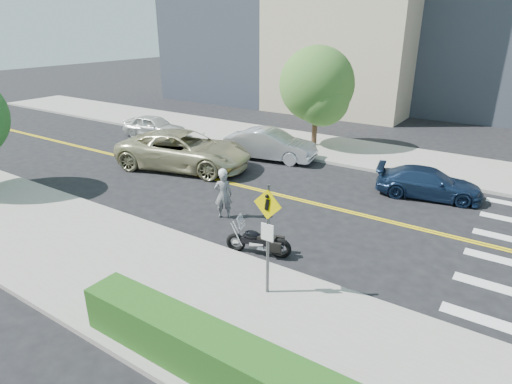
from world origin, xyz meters
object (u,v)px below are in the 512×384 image
object	(u,v)px
motorcycle	(259,236)
parked_car_blue	(428,183)
parked_car_silver	(270,145)
motorcyclist	(223,193)
pedestrian_sign	(268,230)
suv	(184,150)
parked_car_white	(154,126)

from	to	relation	value
motorcycle	parked_car_blue	xyz separation A→B (m)	(3.22, 7.78, -0.01)
parked_car_silver	motorcyclist	bearing A→B (deg)	-171.90
motorcyclist	parked_car_blue	world-z (taller)	motorcyclist
pedestrian_sign	motorcycle	size ratio (longest dim) A/B	1.49
motorcycle	parked_car_blue	bearing A→B (deg)	49.63
suv	parked_car_white	bearing A→B (deg)	43.92
motorcyclist	parked_car_silver	bearing A→B (deg)	-107.56
pedestrian_sign	suv	distance (m)	11.41
parked_car_white	parked_car_blue	bearing A→B (deg)	-100.39
motorcyclist	motorcycle	size ratio (longest dim) A/B	0.94
pedestrian_sign	motorcyclist	distance (m)	5.28
pedestrian_sign	parked_car_blue	size ratio (longest dim) A/B	0.72
motorcycle	parked_car_white	xyz separation A→B (m)	(-13.41, 8.54, 0.08)
motorcyclist	motorcycle	xyz separation A→B (m)	(2.55, -1.54, -0.33)
motorcycle	parked_car_blue	size ratio (longest dim) A/B	0.48
suv	parked_car_silver	size ratio (longest dim) A/B	1.38
suv	parked_car_silver	xyz separation A→B (m)	(2.71, 3.59, -0.13)
suv	parked_car_silver	world-z (taller)	suv
motorcycle	parked_car_blue	distance (m)	8.42
pedestrian_sign	parked_car_silver	distance (m)	12.27
suv	parked_car_blue	distance (m)	11.22
motorcyclist	parked_car_white	bearing A→B (deg)	-69.03
suv	parked_car_white	world-z (taller)	suv
motorcyclist	parked_car_blue	xyz separation A→B (m)	(5.77, 6.24, -0.34)
pedestrian_sign	parked_car_blue	xyz separation A→B (m)	(1.79, 9.55, -1.36)
pedestrian_sign	motorcyclist	world-z (taller)	pedestrian_sign
parked_car_white	suv	bearing A→B (deg)	-129.01
motorcycle	suv	bearing A→B (deg)	128.69
suv	parked_car_blue	world-z (taller)	suv
motorcycle	parked_car_blue	world-z (taller)	motorcycle
pedestrian_sign	parked_car_silver	size ratio (longest dim) A/B	0.63
suv	pedestrian_sign	bearing A→B (deg)	-141.74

